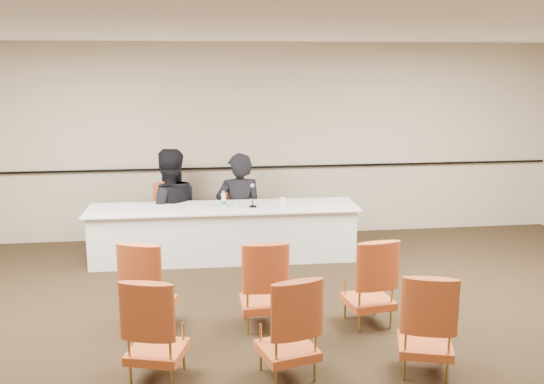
# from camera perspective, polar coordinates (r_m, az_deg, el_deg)

# --- Properties ---
(floor) EXTENTS (10.00, 10.00, 0.00)m
(floor) POSITION_cam_1_polar(r_m,az_deg,el_deg) (5.99, 1.45, -14.72)
(floor) COLOR black
(floor) RESTS_ON ground
(ceiling) EXTENTS (10.00, 10.00, 0.00)m
(ceiling) POSITION_cam_1_polar(r_m,az_deg,el_deg) (5.35, 1.63, 15.28)
(ceiling) COLOR white
(ceiling) RESTS_ON ground
(wall_back) EXTENTS (10.00, 0.04, 3.00)m
(wall_back) POSITION_cam_1_polar(r_m,az_deg,el_deg) (9.39, -2.30, 4.78)
(wall_back) COLOR #BDAB94
(wall_back) RESTS_ON ground
(wall_rail) EXTENTS (9.80, 0.04, 0.03)m
(wall_rail) POSITION_cam_1_polar(r_m,az_deg,el_deg) (9.41, -2.26, 2.33)
(wall_rail) COLOR black
(wall_rail) RESTS_ON wall_back
(panel_table) EXTENTS (3.74, 0.93, 0.75)m
(panel_table) POSITION_cam_1_polar(r_m,az_deg,el_deg) (8.48, -4.56, -3.85)
(panel_table) COLOR white
(panel_table) RESTS_ON ground
(panelist_main) EXTENTS (0.71, 0.47, 1.91)m
(panelist_main) POSITION_cam_1_polar(r_m,az_deg,el_deg) (9.00, -3.08, -2.32)
(panelist_main) COLOR black
(panelist_main) RESTS_ON ground
(panelist_main_chair) EXTENTS (0.51, 0.51, 0.95)m
(panelist_main_chair) POSITION_cam_1_polar(r_m,az_deg,el_deg) (9.00, -3.08, -2.21)
(panelist_main_chair) COLOR #C95524
(panelist_main_chair) RESTS_ON ground
(panelist_second) EXTENTS (1.09, 0.92, 1.97)m
(panelist_second) POSITION_cam_1_polar(r_m,az_deg,el_deg) (8.99, -9.65, -2.17)
(panelist_second) COLOR black
(panelist_second) RESTS_ON ground
(panelist_second_chair) EXTENTS (0.51, 0.51, 0.95)m
(panelist_second_chair) POSITION_cam_1_polar(r_m,az_deg,el_deg) (9.00, -9.64, -2.37)
(panelist_second_chair) COLOR #C95524
(panelist_second_chair) RESTS_ON ground
(papers) EXTENTS (0.34, 0.28, 0.00)m
(papers) POSITION_cam_1_polar(r_m,az_deg,el_deg) (8.32, -2.00, -1.47)
(papers) COLOR silver
(papers) RESTS_ON panel_table
(microphone) EXTENTS (0.12, 0.23, 0.31)m
(microphone) POSITION_cam_1_polar(r_m,az_deg,el_deg) (8.30, -1.82, -0.42)
(microphone) COLOR black
(microphone) RESTS_ON panel_table
(water_bottle) EXTENTS (0.08, 0.08, 0.22)m
(water_bottle) POSITION_cam_1_polar(r_m,az_deg,el_deg) (8.36, -4.59, -0.66)
(water_bottle) COLOR teal
(water_bottle) RESTS_ON panel_table
(drinking_glass) EXTENTS (0.07, 0.07, 0.10)m
(drinking_glass) POSITION_cam_1_polar(r_m,az_deg,el_deg) (8.33, -3.44, -1.13)
(drinking_glass) COLOR silver
(drinking_glass) RESTS_ON panel_table
(coffee_cup) EXTENTS (0.10, 0.10, 0.13)m
(coffee_cup) POSITION_cam_1_polar(r_m,az_deg,el_deg) (8.35, 0.99, -0.97)
(coffee_cup) COLOR white
(coffee_cup) RESTS_ON panel_table
(aud_chair_front_left) EXTENTS (0.64, 0.64, 0.95)m
(aud_chair_front_left) POSITION_cam_1_polar(r_m,az_deg,el_deg) (6.43, -11.53, -8.42)
(aud_chair_front_left) COLOR #C95524
(aud_chair_front_left) RESTS_ON ground
(aud_chair_front_mid) EXTENTS (0.50, 0.50, 0.95)m
(aud_chair_front_mid) POSITION_cam_1_polar(r_m,az_deg,el_deg) (6.32, -0.83, -8.54)
(aud_chair_front_mid) COLOR #C95524
(aud_chair_front_mid) RESTS_ON ground
(aud_chair_front_right) EXTENTS (0.57, 0.57, 0.95)m
(aud_chair_front_right) POSITION_cam_1_polar(r_m,az_deg,el_deg) (6.46, 9.08, -8.23)
(aud_chair_front_right) COLOR #C95524
(aud_chair_front_right) RESTS_ON ground
(aud_chair_back_left) EXTENTS (0.62, 0.62, 0.95)m
(aud_chair_back_left) POSITION_cam_1_polar(r_m,az_deg,el_deg) (5.42, -10.84, -12.38)
(aud_chair_back_left) COLOR #C95524
(aud_chair_back_left) RESTS_ON ground
(aud_chair_back_mid) EXTENTS (0.61, 0.61, 0.95)m
(aud_chair_back_mid) POSITION_cam_1_polar(r_m,az_deg,el_deg) (5.36, 1.46, -12.49)
(aud_chair_back_mid) COLOR #C95524
(aud_chair_back_mid) RESTS_ON ground
(aud_chair_back_right) EXTENTS (0.62, 0.62, 0.95)m
(aud_chair_back_right) POSITION_cam_1_polar(r_m,az_deg,el_deg) (5.60, 14.30, -11.76)
(aud_chair_back_right) COLOR #C95524
(aud_chair_back_right) RESTS_ON ground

